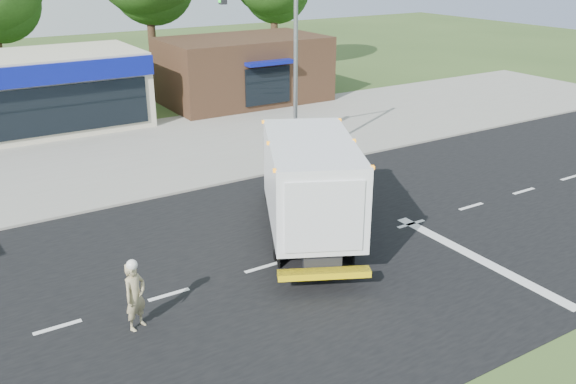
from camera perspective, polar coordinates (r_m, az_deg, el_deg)
name	(u,v)px	position (r m, az deg, el deg)	size (l,w,h in m)	color
ground	(342,244)	(20.07, 5.10, -4.91)	(120.00, 120.00, 0.00)	#385123
road_asphalt	(342,244)	(20.06, 5.10, -4.90)	(60.00, 14.00, 0.02)	black
sidewalk	(229,171)	(26.51, -5.51, 1.94)	(60.00, 2.40, 0.12)	gray
parking_apron	(178,140)	(31.59, -10.24, 4.83)	(60.00, 9.00, 0.02)	gray
lane_markings	(401,250)	(19.93, 10.57, -5.36)	(55.20, 7.00, 0.01)	silver
ems_box_truck	(307,177)	(19.90, 1.81, 1.39)	(5.76, 8.32, 3.57)	black
emergency_worker	(135,295)	(15.86, -14.12, -9.33)	(0.79, 0.70, 1.93)	tan
brown_storefront	(244,70)	(39.28, -4.17, 11.36)	(10.00, 6.70, 4.00)	#382316
traffic_signal_pole	(283,55)	(25.90, -0.51, 12.69)	(3.51, 0.25, 8.00)	gray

